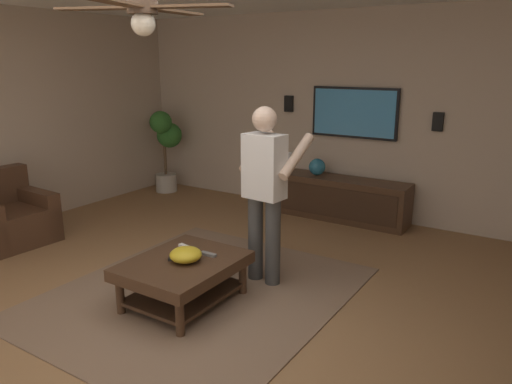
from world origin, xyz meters
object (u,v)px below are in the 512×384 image
(coffee_table, at_px, (183,272))
(media_console, at_px, (343,199))
(armchair, at_px, (8,219))
(bowl, at_px, (186,255))
(potted_plant_tall, at_px, (167,142))
(wall_speaker_left, at_px, (438,122))
(ceiling_fan, at_px, (143,12))
(person_standing, at_px, (265,185))
(wall_speaker_right, at_px, (289,104))
(tv, at_px, (354,113))
(remote_black, at_px, (172,257))
(remote_white, at_px, (185,247))
(vase_round, at_px, (317,167))
(remote_grey, at_px, (208,254))

(coffee_table, distance_m, media_console, 2.91)
(armchair, height_order, bowl, armchair)
(armchair, xyz_separation_m, potted_plant_tall, (2.68, 0.01, 0.52))
(wall_speaker_left, bearing_deg, ceiling_fan, 162.81)
(wall_speaker_left, bearing_deg, person_standing, 159.07)
(wall_speaker_right, bearing_deg, tv, -90.78)
(ceiling_fan, bearing_deg, remote_black, 30.42)
(coffee_table, xyz_separation_m, person_standing, (0.76, -0.34, 0.64))
(potted_plant_tall, height_order, ceiling_fan, ceiling_fan)
(coffee_table, distance_m, remote_white, 0.30)
(vase_round, bearing_deg, bowl, -175.89)
(armchair, distance_m, wall_speaker_right, 3.82)
(remote_black, bearing_deg, remote_grey, 99.82)
(armchair, height_order, coffee_table, armchair)
(vase_round, bearing_deg, person_standing, -166.55)
(wall_speaker_left, xyz_separation_m, ceiling_fan, (-3.60, 1.11, 1.00))
(ceiling_fan, bearing_deg, remote_grey, 2.42)
(bowl, height_order, remote_grey, bowl)
(remote_white, distance_m, remote_black, 0.24)
(person_standing, bearing_deg, tv, 8.20)
(person_standing, bearing_deg, wall_speaker_right, 29.70)
(bowl, height_order, wall_speaker_right, wall_speaker_right)
(media_console, height_order, wall_speaker_right, wall_speaker_right)
(remote_white, distance_m, remote_grey, 0.29)
(media_console, xyz_separation_m, remote_black, (-2.91, 0.32, 0.14))
(media_console, relative_size, remote_white, 11.33)
(remote_white, bearing_deg, bowl, 143.56)
(media_console, relative_size, vase_round, 7.73)
(remote_black, height_order, vase_round, vase_round)
(remote_grey, height_order, vase_round, vase_round)
(bowl, distance_m, vase_round, 2.92)
(armchair, height_order, remote_white, armchair)
(potted_plant_tall, relative_size, vase_round, 5.84)
(bowl, bearing_deg, vase_round, 4.11)
(coffee_table, bearing_deg, armchair, 88.65)
(tv, distance_m, bowl, 3.28)
(vase_round, bearing_deg, potted_plant_tall, 93.61)
(tv, height_order, remote_white, tv)
(coffee_table, bearing_deg, person_standing, -24.31)
(remote_black, bearing_deg, coffee_table, 64.29)
(media_console, xyz_separation_m, remote_white, (-2.68, 0.38, 0.14))
(armchair, bearing_deg, wall_speaker_right, 61.12)
(ceiling_fan, bearing_deg, bowl, 13.50)
(potted_plant_tall, distance_m, remote_grey, 3.80)
(media_console, xyz_separation_m, tv, (0.24, 0.00, 1.10))
(coffee_table, height_order, remote_white, remote_white)
(remote_grey, height_order, ceiling_fan, ceiling_fan)
(bowl, distance_m, ceiling_fan, 1.92)
(bowl, bearing_deg, tv, -3.18)
(armchair, distance_m, wall_speaker_left, 5.10)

